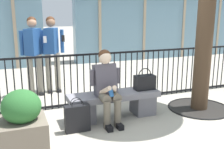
{
  "coord_description": "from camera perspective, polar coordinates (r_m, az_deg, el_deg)",
  "views": [
    {
      "loc": [
        -1.6,
        -4.04,
        1.8
      ],
      "look_at": [
        0.0,
        0.1,
        0.75
      ],
      "focal_mm": 42.44,
      "sensor_mm": 36.0,
      "label": 1
    }
  ],
  "objects": [
    {
      "name": "seated_person_with_phone",
      "position": [
        4.32,
        -1.13,
        -2.14
      ],
      "size": [
        0.52,
        0.66,
        1.21
      ],
      "color": "#6B6051",
      "rests_on": "ground"
    },
    {
      "name": "shopping_bag",
      "position": [
        4.14,
        -7.48,
        -9.27
      ],
      "size": [
        0.38,
        0.14,
        0.53
      ],
      "color": "black",
      "rests_on": "ground"
    },
    {
      "name": "stone_bench",
      "position": [
        4.61,
        0.45,
        -6.07
      ],
      "size": [
        1.6,
        0.44,
        0.45
      ],
      "color": "slate",
      "rests_on": "ground"
    },
    {
      "name": "bystander_at_railing",
      "position": [
        5.97,
        -16.54,
        5.07
      ],
      "size": [
        0.55,
        0.44,
        1.71
      ],
      "color": "gray",
      "rests_on": "ground"
    },
    {
      "name": "planter",
      "position": [
        3.66,
        -18.67,
        -10.05
      ],
      "size": [
        0.59,
        0.59,
        0.85
      ],
      "color": "#726656",
      "rests_on": "ground"
    },
    {
      "name": "ground_plane",
      "position": [
        4.7,
        0.44,
        -9.19
      ],
      "size": [
        60.0,
        60.0,
        0.0
      ],
      "primitive_type": "plane",
      "color": "#A8A091"
    },
    {
      "name": "plaza_railing",
      "position": [
        5.26,
        -2.74,
        -0.79
      ],
      "size": [
        9.03,
        0.04,
        1.03
      ],
      "color": "black",
      "rests_on": "ground"
    },
    {
      "name": "bystander_further_back",
      "position": [
        6.1,
        -12.81,
        5.46
      ],
      "size": [
        0.55,
        0.44,
        1.71
      ],
      "color": "gray",
      "rests_on": "ground"
    },
    {
      "name": "handbag_on_bench",
      "position": [
        4.74,
        7.04,
        -1.63
      ],
      "size": [
        0.36,
        0.19,
        0.39
      ],
      "color": "black",
      "rests_on": "stone_bench"
    }
  ]
}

